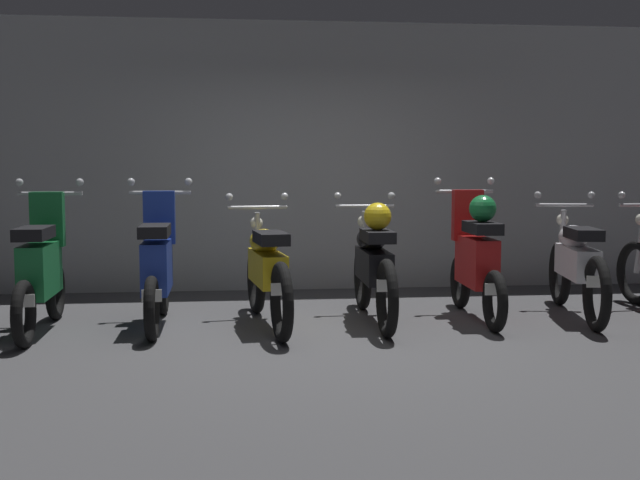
{
  "coord_description": "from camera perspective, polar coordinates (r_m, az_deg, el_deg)",
  "views": [
    {
      "loc": [
        -0.76,
        -6.26,
        1.4
      ],
      "look_at": [
        -0.01,
        0.63,
        0.75
      ],
      "focal_mm": 44.44,
      "sensor_mm": 36.0,
      "label": 1
    }
  ],
  "objects": [
    {
      "name": "motorbike_slot_5",
      "position": [
        7.36,
        11.17,
        -1.24
      ],
      "size": [
        0.59,
        1.68,
        1.29
      ],
      "color": "black",
      "rests_on": "ground"
    },
    {
      "name": "ground_plane",
      "position": [
        6.46,
        0.7,
        -7.16
      ],
      "size": [
        80.0,
        80.0,
        0.0
      ],
      "primitive_type": "plane",
      "color": "#424244"
    },
    {
      "name": "motorbike_slot_6",
      "position": [
        7.7,
        17.98,
        -1.67
      ],
      "size": [
        0.59,
        1.94,
        1.15
      ],
      "color": "black",
      "rests_on": "ground"
    },
    {
      "name": "motorbike_slot_3",
      "position": [
        6.93,
        -3.84,
        -2.19
      ],
      "size": [
        0.59,
        1.95,
        1.15
      ],
      "color": "black",
      "rests_on": "ground"
    },
    {
      "name": "motorbike_slot_1",
      "position": [
        7.07,
        -19.45,
        -2.04
      ],
      "size": [
        0.59,
        1.68,
        1.29
      ],
      "color": "black",
      "rests_on": "ground"
    },
    {
      "name": "back_wall",
      "position": [
        9.06,
        -1.4,
        5.99
      ],
      "size": [
        16.0,
        0.3,
        3.0
      ],
      "primitive_type": "cube",
      "color": "#9EA0A3",
      "rests_on": "ground"
    },
    {
      "name": "motorbike_slot_4",
      "position": [
        7.1,
        3.88,
        -1.71
      ],
      "size": [
        0.59,
        1.95,
        1.15
      ],
      "color": "black",
      "rests_on": "ground"
    },
    {
      "name": "motorbike_slot_2",
      "position": [
        7.05,
        -11.63,
        -1.86
      ],
      "size": [
        0.59,
        1.68,
        1.29
      ],
      "color": "black",
      "rests_on": "ground"
    }
  ]
}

